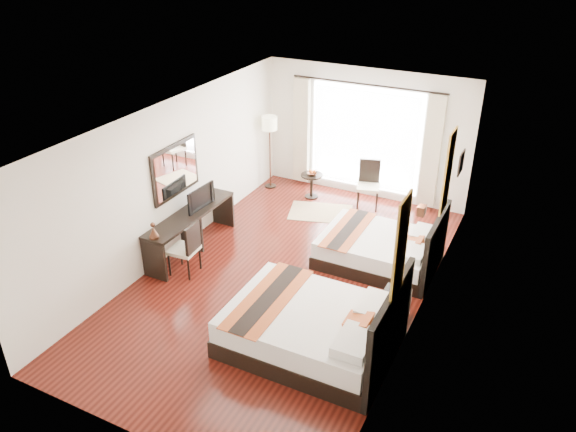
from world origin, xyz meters
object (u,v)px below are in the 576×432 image
at_px(bed_far, 382,249).
at_px(desk_chair, 186,258).
at_px(console_desk, 191,231).
at_px(television, 198,197).
at_px(floor_lamp, 270,128).
at_px(table_lamp, 402,274).
at_px(bed_near, 315,328).
at_px(nightstand, 394,306).
at_px(window_chair, 368,193).
at_px(vase, 394,293).
at_px(fruit_bowl, 312,174).
at_px(side_table, 311,186).

bearing_deg(bed_far, desk_chair, -148.49).
height_order(console_desk, television, television).
bearing_deg(floor_lamp, table_lamp, -39.37).
distance_m(bed_near, nightstand, 1.40).
height_order(bed_near, floor_lamp, floor_lamp).
bearing_deg(television, console_desk, 179.15).
relative_size(bed_far, window_chair, 2.01).
bearing_deg(television, bed_near, -115.24).
bearing_deg(television, nightstand, -94.89).
height_order(vase, fruit_bowl, vase).
bearing_deg(floor_lamp, nightstand, -40.66).
height_order(table_lamp, console_desk, table_lamp).
height_order(side_table, fruit_bowl, fruit_bowl).
xyz_separation_m(nightstand, desk_chair, (-3.59, -0.37, 0.06)).
bearing_deg(vase, floor_lamp, 138.22).
distance_m(vase, side_table, 4.52).
distance_m(bed_far, console_desk, 3.47).
xyz_separation_m(bed_near, vase, (0.82, 0.99, 0.23)).
height_order(vase, television, television).
relative_size(floor_lamp, side_table, 3.06).
bearing_deg(bed_far, television, -165.52).
xyz_separation_m(nightstand, side_table, (-2.90, 3.32, 0.04)).
height_order(desk_chair, window_chair, window_chair).
distance_m(nightstand, window_chair, 3.82).
height_order(console_desk, fruit_bowl, console_desk).
height_order(vase, side_table, vase).
bearing_deg(desk_chair, table_lamp, -176.58).
distance_m(table_lamp, fruit_bowl, 4.30).
relative_size(vase, console_desk, 0.06).
bearing_deg(floor_lamp, window_chair, 1.01).
distance_m(side_table, window_chair, 1.26).
bearing_deg(television, desk_chair, -156.71).
xyz_separation_m(desk_chair, window_chair, (1.95, 3.81, 0.01)).
distance_m(vase, television, 4.02).
bearing_deg(bed_near, bed_far, 86.59).
bearing_deg(vase, window_chair, 114.66).
xyz_separation_m(bed_far, console_desk, (-3.29, -1.10, 0.08)).
bearing_deg(console_desk, fruit_bowl, 70.09).
bearing_deg(console_desk, bed_far, 18.54).
bearing_deg(console_desk, nightstand, -4.71).
height_order(floor_lamp, side_table, floor_lamp).
xyz_separation_m(vase, desk_chair, (-3.59, -0.23, -0.27)).
bearing_deg(floor_lamp, television, -89.39).
distance_m(bed_near, side_table, 4.91).
relative_size(nightstand, window_chair, 0.48).
relative_size(television, window_chair, 0.73).
distance_m(console_desk, desk_chair, 0.78).
height_order(nightstand, desk_chair, desk_chair).
bearing_deg(fruit_bowl, desk_chair, -101.04).
bearing_deg(bed_near, floor_lamp, 124.75).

